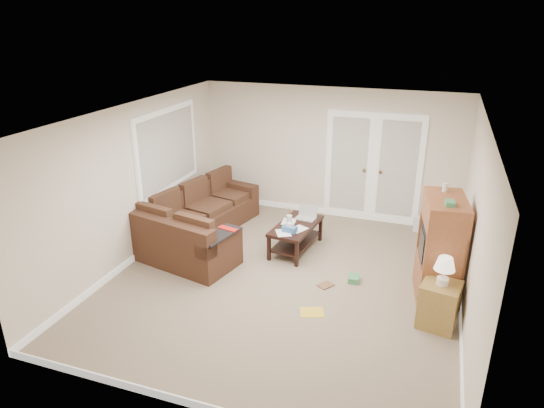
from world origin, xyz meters
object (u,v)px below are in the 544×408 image
at_px(coffee_table, 296,236).
at_px(side_cabinet, 440,301).
at_px(tv_armoire, 440,249).
at_px(sectional_sofa, 195,225).

bearing_deg(coffee_table, side_cabinet, -25.39).
xyz_separation_m(coffee_table, tv_armoire, (2.26, -0.79, 0.50)).
height_order(sectional_sofa, coffee_table, sectional_sofa).
height_order(sectional_sofa, side_cabinet, side_cabinet).
distance_m(sectional_sofa, coffee_table, 1.76).
relative_size(tv_armoire, side_cabinet, 1.65).
xyz_separation_m(coffee_table, side_cabinet, (2.32, -1.46, 0.09)).
xyz_separation_m(sectional_sofa, tv_armoire, (3.99, -0.48, 0.43)).
distance_m(sectional_sofa, side_cabinet, 4.22).
bearing_deg(coffee_table, sectional_sofa, -163.23).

